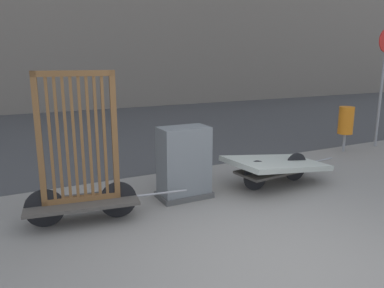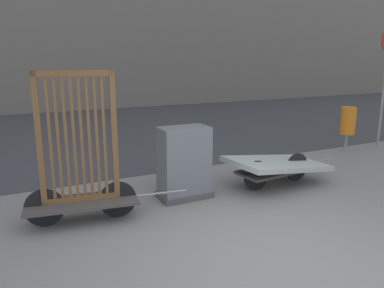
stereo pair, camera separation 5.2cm
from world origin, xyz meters
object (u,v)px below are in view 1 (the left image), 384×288
(trash_bin, at_px, (346,121))
(sign_post, at_px, (384,70))
(bike_cart_with_bedframe, at_px, (81,171))
(utility_cabinet, at_px, (184,165))
(bike_cart_with_mattress, at_px, (277,165))

(trash_bin, xyz_separation_m, sign_post, (1.07, -0.01, 1.09))
(bike_cart_with_bedframe, bearing_deg, sign_post, 17.51)
(bike_cart_with_bedframe, xyz_separation_m, trash_bin, (6.02, 1.14, 0.02))
(utility_cabinet, relative_size, sign_post, 0.39)
(bike_cart_with_bedframe, distance_m, sign_post, 7.27)
(sign_post, bearing_deg, bike_cart_with_bedframe, -170.90)
(utility_cabinet, bearing_deg, sign_post, 9.59)
(bike_cart_with_bedframe, bearing_deg, trash_bin, 19.16)
(bike_cart_with_bedframe, relative_size, trash_bin, 2.08)
(bike_cart_with_bedframe, xyz_separation_m, sign_post, (7.09, 1.14, 1.11))
(sign_post, bearing_deg, utility_cabinet, -170.41)
(bike_cart_with_bedframe, height_order, sign_post, sign_post)
(bike_cart_with_mattress, bearing_deg, bike_cart_with_bedframe, 174.86)
(bike_cart_with_bedframe, height_order, bike_cart_with_mattress, bike_cart_with_bedframe)
(bike_cart_with_mattress, distance_m, trash_bin, 3.12)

